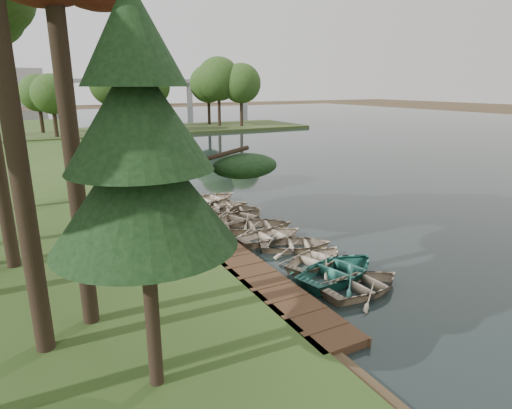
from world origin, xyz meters
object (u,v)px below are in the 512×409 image
boardwalk (223,251)px  rowboat_2 (317,257)px  rowboat_0 (364,283)px  pine_tree (140,148)px  rowboat_1 (340,268)px  stored_rowboat (75,194)px

boardwalk → rowboat_2: bearing=-46.2°
boardwalk → rowboat_2: (2.75, -2.86, 0.22)m
rowboat_0 → pine_tree: bearing=97.4°
rowboat_1 → rowboat_0: bearing=167.3°
pine_tree → rowboat_1: bearing=20.3°
rowboat_2 → pine_tree: bearing=97.6°
rowboat_1 → boardwalk: bearing=18.8°
boardwalk → pine_tree: pine_tree is taller
rowboat_0 → stored_rowboat: size_ratio=1.06×
rowboat_0 → rowboat_2: bearing=-2.6°
rowboat_1 → pine_tree: size_ratio=0.45×
rowboat_0 → pine_tree: (-7.61, -1.55, 5.31)m
rowboat_2 → pine_tree: (-7.54, -4.15, 5.33)m
rowboat_1 → pine_tree: pine_tree is taller
rowboat_1 → stored_rowboat: size_ratio=1.25×
rowboat_0 → boardwalk: bearing=23.1°
rowboat_2 → pine_tree: pine_tree is taller
rowboat_2 → rowboat_0: bearing=160.3°
boardwalk → rowboat_1: rowboat_1 is taller
rowboat_0 → stored_rowboat: (-7.39, 17.01, 0.23)m
rowboat_0 → pine_tree: pine_tree is taller
rowboat_2 → boardwalk: bearing=22.6°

